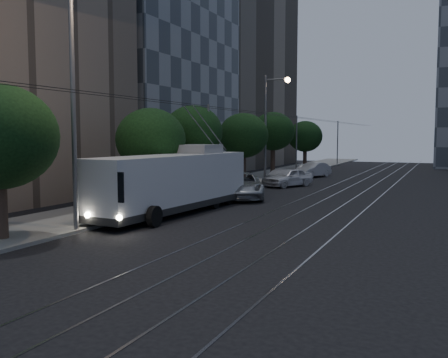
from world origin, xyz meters
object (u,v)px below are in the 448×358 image
object	(u,v)px
trolleybus	(175,182)
car_white_a	(289,177)
streetlamp_far	(270,118)
pickup_silver	(240,185)
car_white_c	(313,170)
car_white_b	(278,177)
car_white_d	(304,170)
streetlamp_near	(81,72)

from	to	relation	value
trolleybus	car_white_a	distance (m)	15.49
streetlamp_far	pickup_silver	bearing A→B (deg)	-81.72
pickup_silver	car_white_a	distance (m)	8.32
car_white_c	streetlamp_far	size ratio (longest dim) A/B	0.48
car_white_a	trolleybus	bearing A→B (deg)	-70.25
car_white_b	car_white_d	size ratio (longest dim) A/B	1.11
trolleybus	streetlamp_near	xyz separation A→B (m)	(-0.67, -6.23, 4.95)
pickup_silver	car_white_b	bearing A→B (deg)	69.42
trolleybus	car_white_c	bearing A→B (deg)	92.13
car_white_a	streetlamp_near	world-z (taller)	streetlamp_near
pickup_silver	car_white_b	distance (m)	9.77
car_white_b	car_white_c	distance (m)	8.10
car_white_b	streetlamp_far	size ratio (longest dim) A/B	0.47
car_white_c	car_white_b	bearing A→B (deg)	-76.13
car_white_d	car_white_b	bearing A→B (deg)	-95.32
car_white_c	streetlamp_near	world-z (taller)	streetlamp_near
streetlamp_near	car_white_d	bearing A→B (deg)	89.16
car_white_a	car_white_d	size ratio (longest dim) A/B	1.14
car_white_b	car_white_c	world-z (taller)	car_white_c
trolleybus	pickup_silver	xyz separation A→B (m)	(0.71, 7.11, -0.79)
pickup_silver	car_white_c	bearing A→B (deg)	65.04
car_white_b	trolleybus	bearing A→B (deg)	-89.05
trolleybus	pickup_silver	size ratio (longest dim) A/B	1.98
car_white_a	car_white_d	xyz separation A→B (m)	(-1.60, 10.50, -0.09)
pickup_silver	car_white_d	bearing A→B (deg)	68.45
pickup_silver	streetlamp_far	size ratio (longest dim) A/B	0.67
car_white_c	car_white_d	xyz separation A→B (m)	(-1.11, 0.99, -0.06)
trolleybus	car_white_d	size ratio (longest dim) A/B	3.12
pickup_silver	streetlamp_far	xyz separation A→B (m)	(-1.42, 9.73, 4.61)
streetlamp_far	car_white_d	bearing A→B (deg)	86.83
car_white_a	streetlamp_far	bearing A→B (deg)	170.67
car_white_a	car_white_b	xyz separation A→B (m)	(-1.33, 1.45, -0.12)
car_white_b	streetlamp_near	xyz separation A→B (m)	(-0.75, -23.08, 5.96)
trolleybus	pickup_silver	distance (m)	7.19
trolleybus	car_white_d	bearing A→B (deg)	94.66
pickup_silver	car_white_d	xyz separation A→B (m)	(-0.91, 18.80, -0.19)
trolleybus	car_white_a	size ratio (longest dim) A/B	2.75
car_white_a	car_white_b	world-z (taller)	car_white_a
pickup_silver	streetlamp_near	distance (m)	14.59
car_white_c	streetlamp_near	bearing A→B (deg)	-73.14
car_white_d	car_white_a	bearing A→B (deg)	-88.40
car_white_d	streetlamp_far	xyz separation A→B (m)	(-0.50, -9.07, 4.79)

